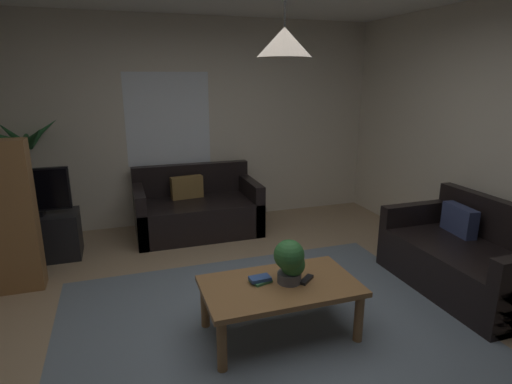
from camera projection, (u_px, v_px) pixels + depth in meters
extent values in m
cube|color=#9E8466|center=(268.00, 332.00, 3.26)|extent=(4.94, 5.60, 0.02)
cube|color=slate|center=(277.00, 346.00, 3.07)|extent=(3.21, 3.08, 0.01)
cube|color=beige|center=(195.00, 123.00, 5.48)|extent=(5.06, 0.06, 2.65)
cube|color=white|center=(168.00, 119.00, 5.33)|extent=(1.07, 0.01, 1.17)
cube|color=black|center=(198.00, 217.00, 5.24)|extent=(1.51, 0.85, 0.42)
cube|color=black|center=(191.00, 179.00, 5.46)|extent=(1.51, 0.12, 0.40)
cube|color=black|center=(140.00, 214.00, 5.00)|extent=(0.12, 0.85, 0.64)
cube|color=black|center=(250.00, 204.00, 5.42)|extent=(0.12, 0.85, 0.64)
cube|color=brown|center=(187.00, 187.00, 5.29)|extent=(0.41, 0.17, 0.28)
cube|color=black|center=(463.00, 268.00, 3.85)|extent=(0.85, 1.47, 0.42)
cube|color=black|center=(501.00, 222.00, 3.85)|extent=(0.12, 1.47, 0.40)
cube|color=black|center=(416.00, 232.00, 4.43)|extent=(0.85, 0.12, 0.64)
cube|color=navy|center=(459.00, 220.00, 4.09)|extent=(0.17, 0.41, 0.28)
cube|color=olive|center=(280.00, 286.00, 3.12)|extent=(1.16, 0.67, 0.04)
cylinder|color=olive|center=(222.00, 346.00, 2.77)|extent=(0.07, 0.07, 0.38)
cylinder|color=olive|center=(359.00, 318.00, 3.09)|extent=(0.07, 0.07, 0.38)
cylinder|color=olive|center=(205.00, 304.00, 3.27)|extent=(0.07, 0.07, 0.38)
cylinder|color=olive|center=(324.00, 284.00, 3.59)|extent=(0.07, 0.07, 0.38)
cube|color=#387247|center=(261.00, 281.00, 3.14)|extent=(0.17, 0.15, 0.02)
cube|color=#2D4C8C|center=(260.00, 278.00, 3.13)|extent=(0.16, 0.10, 0.03)
cube|color=black|center=(306.00, 280.00, 3.16)|extent=(0.15, 0.14, 0.02)
cylinder|color=#4C4C51|center=(289.00, 277.00, 3.13)|extent=(0.18, 0.18, 0.08)
sphere|color=#2D6B33|center=(293.00, 264.00, 3.11)|extent=(0.19, 0.19, 0.19)
sphere|color=#2D6B33|center=(289.00, 255.00, 3.06)|extent=(0.23, 0.23, 0.23)
cube|color=black|center=(35.00, 237.00, 4.47)|extent=(0.90, 0.44, 0.50)
cube|color=black|center=(28.00, 190.00, 4.31)|extent=(0.81, 0.05, 0.46)
cube|color=black|center=(27.00, 191.00, 4.29)|extent=(0.77, 0.00, 0.42)
cube|color=black|center=(31.00, 214.00, 4.38)|extent=(0.24, 0.16, 0.04)
cylinder|color=beige|center=(38.00, 230.00, 4.96)|extent=(0.32, 0.32, 0.30)
cylinder|color=brown|center=(31.00, 182.00, 4.80)|extent=(0.05, 0.05, 0.88)
cone|color=#235B2D|center=(41.00, 132.00, 4.72)|extent=(0.42, 0.16, 0.35)
cone|color=#235B2D|center=(39.00, 134.00, 4.84)|extent=(0.32, 0.41, 0.33)
cone|color=#235B2D|center=(26.00, 136.00, 4.86)|extent=(0.12, 0.48, 0.25)
cone|color=#235B2D|center=(11.00, 134.00, 4.67)|extent=(0.36, 0.24, 0.34)
cone|color=#235B2D|center=(1.00, 137.00, 4.52)|extent=(0.47, 0.29, 0.33)
cone|color=#235B2D|center=(16.00, 142.00, 4.43)|extent=(0.15, 0.52, 0.26)
cone|color=#235B2D|center=(34.00, 137.00, 4.57)|extent=(0.31, 0.36, 0.33)
cone|color=beige|center=(284.00, 42.00, 2.66)|extent=(0.36, 0.36, 0.19)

